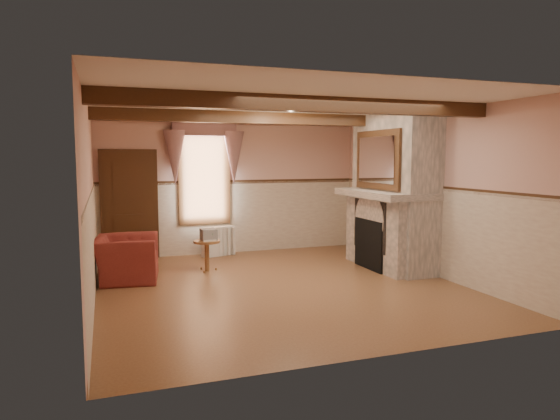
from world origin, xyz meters
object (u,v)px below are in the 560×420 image
object	(u,v)px
armchair	(126,258)
side_table	(207,256)
oil_lamp	(367,181)
radiator	(218,241)
mantel_clock	(369,183)
bowl	(381,187)

from	to	relation	value
armchair	side_table	distance (m)	1.40
side_table	oil_lamp	xyz separation A→B (m)	(3.12, -0.14, 1.29)
radiator	oil_lamp	bearing A→B (deg)	-44.85
mantel_clock	oil_lamp	xyz separation A→B (m)	(0.00, 0.06, 0.04)
bowl	mantel_clock	distance (m)	0.45
radiator	bowl	size ratio (longest dim) A/B	1.85
radiator	oil_lamp	distance (m)	3.25
armchair	radiator	world-z (taller)	armchair
side_table	radiator	distance (m)	1.39
oil_lamp	mantel_clock	bearing A→B (deg)	-90.00
armchair	mantel_clock	size ratio (longest dim) A/B	4.65
mantel_clock	bowl	bearing A→B (deg)	-90.00
armchair	oil_lamp	size ratio (longest dim) A/B	3.99
bowl	side_table	bearing A→B (deg)	168.16
armchair	mantel_clock	bearing A→B (deg)	-81.98
armchair	side_table	xyz separation A→B (m)	(1.38, 0.23, -0.09)
armchair	side_table	world-z (taller)	armchair
radiator	mantel_clock	size ratio (longest dim) A/B	2.92
side_table	radiator	bearing A→B (deg)	69.31
side_table	mantel_clock	bearing A→B (deg)	-3.73
side_table	bowl	world-z (taller)	bowl
side_table	oil_lamp	size ratio (longest dim) A/B	1.96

